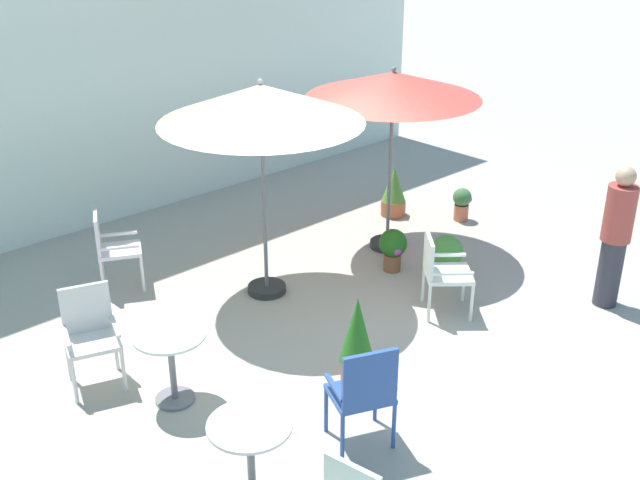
% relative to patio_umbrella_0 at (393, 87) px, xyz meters
% --- Properties ---
extents(ground_plane, '(60.00, 60.00, 0.00)m').
position_rel_patio_umbrella_0_xyz_m(ground_plane, '(-1.95, -1.07, -2.09)').
color(ground_plane, '#AFA697').
extents(villa_facade, '(11.30, 0.30, 4.83)m').
position_rel_patio_umbrella_0_xyz_m(villa_facade, '(-1.95, 3.32, 0.32)').
color(villa_facade, white).
rests_on(villa_facade, ground).
extents(patio_umbrella_0, '(2.12, 2.12, 2.33)m').
position_rel_patio_umbrella_0_xyz_m(patio_umbrella_0, '(0.00, 0.00, 0.00)').
color(patio_umbrella_0, '#2D2D2D').
rests_on(patio_umbrella_0, ground).
extents(patio_umbrella_1, '(2.19, 2.19, 2.48)m').
position_rel_patio_umbrella_0_xyz_m(patio_umbrella_1, '(-1.92, 0.10, 0.10)').
color(patio_umbrella_1, '#2D2D2D').
rests_on(patio_umbrella_1, ground).
extents(cafe_table_0, '(0.66, 0.66, 0.71)m').
position_rel_patio_umbrella_0_xyz_m(cafe_table_0, '(-3.84, -0.95, -1.60)').
color(cafe_table_0, white).
rests_on(cafe_table_0, ground).
extents(cafe_table_1, '(0.63, 0.63, 0.74)m').
position_rel_patio_umbrella_0_xyz_m(cafe_table_1, '(-4.11, -2.45, -1.58)').
color(cafe_table_1, white).
rests_on(cafe_table_1, ground).
extents(patio_chair_0, '(0.62, 0.60, 0.93)m').
position_rel_patio_umbrella_0_xyz_m(patio_chair_0, '(-3.15, 1.37, -1.56)').
color(patio_chair_0, white).
rests_on(patio_chair_0, ground).
extents(patio_chair_1, '(0.62, 0.58, 0.98)m').
position_rel_patio_umbrella_0_xyz_m(patio_chair_1, '(-3.02, -2.55, -1.53)').
color(patio_chair_1, '#2B4E97').
rests_on(patio_chair_1, ground).
extents(patio_chair_2, '(0.59, 0.56, 0.97)m').
position_rel_patio_umbrella_0_xyz_m(patio_chair_2, '(-4.22, -0.19, -1.54)').
color(patio_chair_2, silver).
rests_on(patio_chair_2, ground).
extents(patio_chair_3, '(0.69, 0.69, 0.89)m').
position_rel_patio_umbrella_0_xyz_m(patio_chair_3, '(-0.81, -1.52, -1.57)').
color(patio_chair_3, white).
rests_on(patio_chair_3, ground).
extents(potted_plant_0, '(0.26, 0.26, 0.47)m').
position_rel_patio_umbrella_0_xyz_m(potted_plant_0, '(1.41, -0.09, -1.83)').
color(potted_plant_0, '#C6684B').
rests_on(potted_plant_0, ground).
extents(potted_plant_2, '(0.33, 0.33, 0.90)m').
position_rel_patio_umbrella_0_xyz_m(potted_plant_2, '(-2.41, -1.85, -1.63)').
color(potted_plant_2, '#B36442').
rests_on(potted_plant_2, ground).
extents(potted_plant_3, '(0.35, 0.35, 0.72)m').
position_rel_patio_umbrella_0_xyz_m(potted_plant_3, '(0.84, 0.67, -1.75)').
color(potted_plant_3, '#B45D37').
rests_on(potted_plant_3, ground).
extents(potted_plant_4, '(0.39, 0.39, 0.56)m').
position_rel_patio_umbrella_0_xyz_m(potted_plant_4, '(-0.16, -1.09, -1.79)').
color(potted_plant_4, brown).
rests_on(potted_plant_4, ground).
extents(potted_plant_5, '(0.34, 0.35, 0.53)m').
position_rel_patio_umbrella_0_xyz_m(potted_plant_5, '(-0.45, -0.50, -1.78)').
color(potted_plant_5, brown).
rests_on(potted_plant_5, ground).
extents(standing_person, '(0.45, 0.45, 1.62)m').
position_rel_patio_umbrella_0_xyz_m(standing_person, '(0.70, -2.67, -1.26)').
color(standing_person, '#33333D').
rests_on(standing_person, ground).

